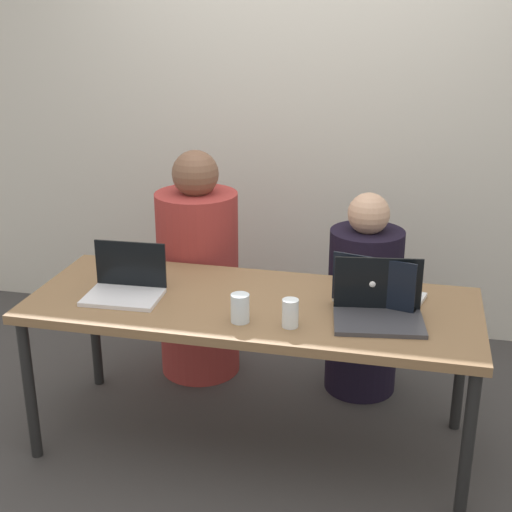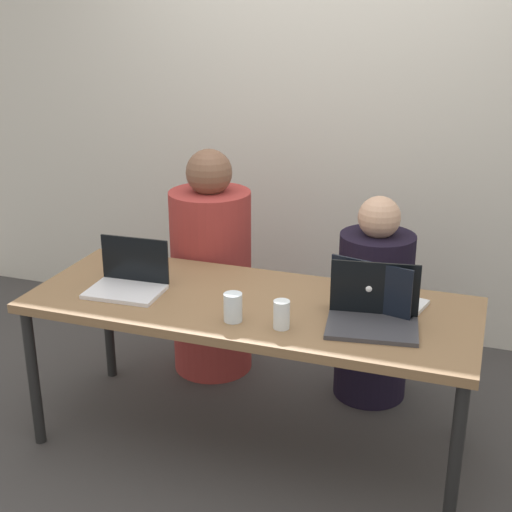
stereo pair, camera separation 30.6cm
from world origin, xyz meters
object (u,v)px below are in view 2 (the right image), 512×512
at_px(person_on_left, 211,275).
at_px(water_glass_right, 282,316).
at_px(laptop_front_right, 373,314).
at_px(person_on_right, 374,310).
at_px(laptop_front_left, 128,280).
at_px(laptop_back_right, 377,297).
at_px(water_glass_center, 233,309).

distance_m(person_on_left, water_glass_right, 1.05).
bearing_deg(laptop_front_right, person_on_left, 137.28).
relative_size(person_on_right, laptop_front_left, 3.16).
bearing_deg(person_on_right, water_glass_right, 58.86).
xyz_separation_m(person_on_left, laptop_back_right, (0.96, -0.50, 0.21)).
relative_size(person_on_right, water_glass_center, 8.93).
height_order(laptop_front_right, laptop_front_left, laptop_front_right).
xyz_separation_m(person_on_left, water_glass_right, (0.64, -0.81, 0.21)).
height_order(person_on_right, water_glass_center, person_on_right).
xyz_separation_m(person_on_right, laptop_front_left, (-0.99, -0.67, 0.29)).
bearing_deg(laptop_back_right, laptop_front_left, 22.20).
distance_m(person_on_left, laptop_front_right, 1.20).
height_order(person_on_right, laptop_front_left, person_on_right).
bearing_deg(person_on_right, person_on_left, -15.19).
distance_m(person_on_right, laptop_back_right, 0.58).
bearing_deg(water_glass_center, person_on_right, 61.73).
relative_size(laptop_front_right, water_glass_right, 3.37).
distance_m(laptop_front_left, water_glass_center, 0.57).
bearing_deg(water_glass_center, laptop_front_right, 14.62).
bearing_deg(laptop_front_right, person_on_right, 90.58).
bearing_deg(person_on_right, laptop_front_left, 18.93).
bearing_deg(laptop_front_left, person_on_right, 31.60).
relative_size(person_on_left, person_on_right, 1.16).
distance_m(laptop_back_right, laptop_front_left, 1.09).
bearing_deg(laptop_front_left, laptop_back_right, 6.56).
relative_size(person_on_left, laptop_front_left, 3.66).
xyz_separation_m(person_on_left, laptop_front_right, (0.97, -0.67, 0.22)).
distance_m(laptop_back_right, water_glass_right, 0.45).
xyz_separation_m(person_on_right, water_glass_right, (-0.23, -0.81, 0.29)).
relative_size(water_glass_right, water_glass_center, 0.98).
height_order(laptop_back_right, laptop_front_left, laptop_back_right).
bearing_deg(person_on_left, laptop_front_left, 85.19).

